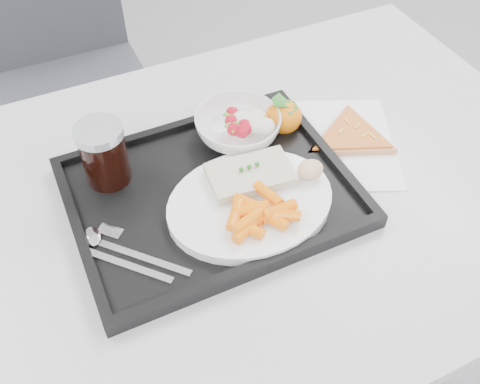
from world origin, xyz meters
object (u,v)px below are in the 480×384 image
Objects in this scene: chair at (64,55)px; table at (238,216)px; cola_glass at (104,153)px; tangerine at (284,117)px; salad_bowl at (238,127)px; pizza_slice at (351,136)px; tray at (211,193)px; dinner_plate at (250,203)px.

table is at bearing -79.93° from chair.
table is 11.11× the size of cola_glass.
cola_glass is 0.33m from tangerine.
salad_bowl reaches higher than table.
table is at bearing -173.86° from pizza_slice.
salad_bowl is 0.73× the size of pizza_slice.
tray is 4.17× the size of cola_glass.
cola_glass is (-0.19, 0.11, 0.14)m from table.
cola_glass is at bearing 139.30° from dinner_plate.
chair is 6.11× the size of salad_bowl.
dinner_plate is (0.15, -0.91, 0.24)m from chair.
salad_bowl is 0.24m from cola_glass.
salad_bowl reaches higher than pizza_slice.
tangerine is at bearing -69.00° from chair.
pizza_slice is at bearing -23.48° from salad_bowl.
chair is at bearing 87.39° from cola_glass.
pizza_slice is (0.19, -0.08, -0.03)m from salad_bowl.
tray reaches higher than pizza_slice.
dinner_plate is at bearing -108.21° from salad_bowl.
tray is at bearing -133.71° from salad_bowl.
tray is at bearing 171.40° from table.
chair reaches higher than salad_bowl.
cola_glass is (-0.03, -0.75, 0.28)m from chair.
chair is 0.95m from pizza_slice.
table is 0.16m from salad_bowl.
chair reaches higher than tangerine.
pizza_slice is (0.42, -0.08, -0.06)m from cola_glass.
table is 0.25m from pizza_slice.
dinner_plate is 0.17m from salad_bowl.
cola_glass reaches higher than salad_bowl.
salad_bowl reaches higher than dinner_plate.
pizza_slice is at bearing -64.88° from chair.
table is 2.67× the size of tray.
tray is 0.18m from cola_glass.
tangerine is (0.29, -0.76, 0.25)m from chair.
chair reaches higher than table.
chair is 4.49× the size of pizza_slice.
dinner_plate is at bearing -162.27° from pizza_slice.
chair is at bearing 100.07° from table.
cola_glass is 0.52× the size of pizza_slice.
tray is 1.67× the size of dinner_plate.
dinner_plate is at bearing -80.61° from chair.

